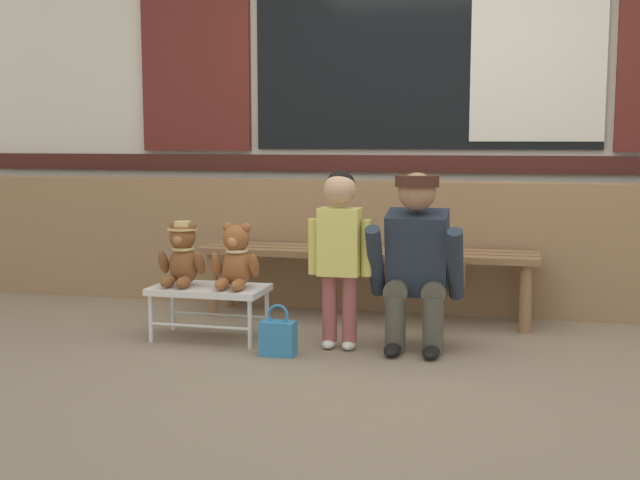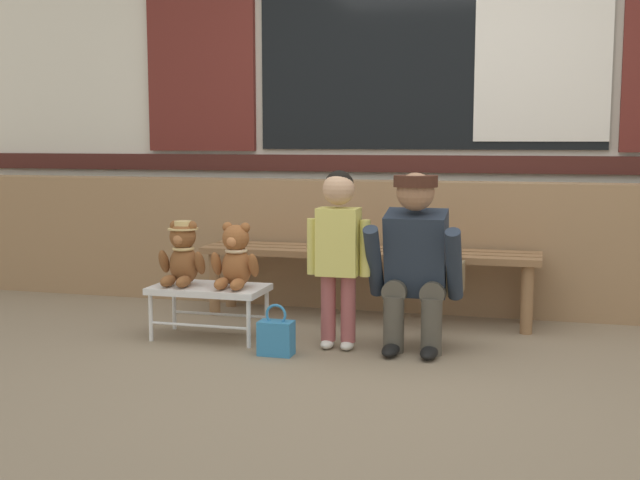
{
  "view_description": "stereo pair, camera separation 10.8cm",
  "coord_description": "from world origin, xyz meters",
  "px_view_note": "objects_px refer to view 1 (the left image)",
  "views": [
    {
      "loc": [
        0.68,
        -3.87,
        1.12
      ],
      "look_at": [
        -0.43,
        0.59,
        0.55
      ],
      "focal_mm": 45.6,
      "sensor_mm": 36.0,
      "label": 1
    },
    {
      "loc": [
        0.79,
        -3.84,
        1.12
      ],
      "look_at": [
        -0.43,
        0.59,
        0.55
      ],
      "focal_mm": 45.6,
      "sensor_mm": 36.0,
      "label": 2
    }
  ],
  "objects_px": {
    "teddy_bear_with_hat": "(182,255)",
    "child_standing": "(340,239)",
    "teddy_bear_plain": "(236,259)",
    "handbag_on_ground": "(278,337)",
    "wooden_bench_long": "(366,260)",
    "small_display_bench": "(209,292)",
    "adult_crouching": "(419,261)"
  },
  "relations": [
    {
      "from": "teddy_bear_with_hat",
      "to": "child_standing",
      "type": "height_order",
      "value": "child_standing"
    },
    {
      "from": "teddy_bear_plain",
      "to": "handbag_on_ground",
      "type": "xyz_separation_m",
      "value": [
        0.32,
        -0.25,
        -0.37
      ]
    },
    {
      "from": "wooden_bench_long",
      "to": "handbag_on_ground",
      "type": "xyz_separation_m",
      "value": [
        -0.28,
        -0.97,
        -0.28
      ]
    },
    {
      "from": "wooden_bench_long",
      "to": "small_display_bench",
      "type": "bearing_deg",
      "value": -136.47
    },
    {
      "from": "wooden_bench_long",
      "to": "child_standing",
      "type": "height_order",
      "value": "child_standing"
    },
    {
      "from": "small_display_bench",
      "to": "child_standing",
      "type": "xyz_separation_m",
      "value": [
        0.76,
        -0.03,
        0.33
      ]
    },
    {
      "from": "wooden_bench_long",
      "to": "child_standing",
      "type": "distance_m",
      "value": 0.78
    },
    {
      "from": "small_display_bench",
      "to": "teddy_bear_with_hat",
      "type": "height_order",
      "value": "teddy_bear_with_hat"
    },
    {
      "from": "child_standing",
      "to": "adult_crouching",
      "type": "bearing_deg",
      "value": 11.42
    },
    {
      "from": "wooden_bench_long",
      "to": "child_standing",
      "type": "xyz_separation_m",
      "value": [
        -0.0,
        -0.75,
        0.22
      ]
    },
    {
      "from": "small_display_bench",
      "to": "adult_crouching",
      "type": "height_order",
      "value": "adult_crouching"
    },
    {
      "from": "child_standing",
      "to": "adult_crouching",
      "type": "height_order",
      "value": "child_standing"
    },
    {
      "from": "teddy_bear_with_hat",
      "to": "teddy_bear_plain",
      "type": "relative_size",
      "value": 1.0
    },
    {
      "from": "wooden_bench_long",
      "to": "teddy_bear_with_hat",
      "type": "bearing_deg",
      "value": -141.97
    },
    {
      "from": "small_display_bench",
      "to": "teddy_bear_with_hat",
      "type": "relative_size",
      "value": 1.76
    },
    {
      "from": "wooden_bench_long",
      "to": "small_display_bench",
      "type": "relative_size",
      "value": 3.28
    },
    {
      "from": "teddy_bear_with_hat",
      "to": "teddy_bear_plain",
      "type": "bearing_deg",
      "value": -0.13
    },
    {
      "from": "handbag_on_ground",
      "to": "adult_crouching",
      "type": "bearing_deg",
      "value": 23.73
    },
    {
      "from": "teddy_bear_plain",
      "to": "small_display_bench",
      "type": "bearing_deg",
      "value": -179.49
    },
    {
      "from": "small_display_bench",
      "to": "handbag_on_ground",
      "type": "relative_size",
      "value": 2.35
    },
    {
      "from": "small_display_bench",
      "to": "teddy_bear_plain",
      "type": "xyz_separation_m",
      "value": [
        0.16,
        0.0,
        0.2
      ]
    },
    {
      "from": "teddy_bear_with_hat",
      "to": "adult_crouching",
      "type": "distance_m",
      "value": 1.33
    },
    {
      "from": "teddy_bear_with_hat",
      "to": "teddy_bear_plain",
      "type": "height_order",
      "value": "same"
    },
    {
      "from": "teddy_bear_with_hat",
      "to": "handbag_on_ground",
      "type": "distance_m",
      "value": 0.78
    },
    {
      "from": "teddy_bear_plain",
      "to": "adult_crouching",
      "type": "height_order",
      "value": "adult_crouching"
    },
    {
      "from": "handbag_on_ground",
      "to": "child_standing",
      "type": "bearing_deg",
      "value": 38.3
    },
    {
      "from": "teddy_bear_plain",
      "to": "child_standing",
      "type": "relative_size",
      "value": 0.38
    },
    {
      "from": "wooden_bench_long",
      "to": "small_display_bench",
      "type": "xyz_separation_m",
      "value": [
        -0.76,
        -0.72,
        -0.11
      ]
    },
    {
      "from": "child_standing",
      "to": "teddy_bear_plain",
      "type": "bearing_deg",
      "value": 177.23
    },
    {
      "from": "child_standing",
      "to": "adult_crouching",
      "type": "distance_m",
      "value": 0.43
    },
    {
      "from": "child_standing",
      "to": "adult_crouching",
      "type": "relative_size",
      "value": 1.01
    },
    {
      "from": "teddy_bear_plain",
      "to": "handbag_on_ground",
      "type": "bearing_deg",
      "value": -38.05
    }
  ]
}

